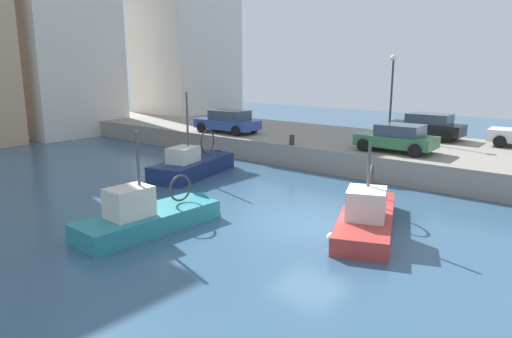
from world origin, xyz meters
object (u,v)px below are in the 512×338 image
fishing_boat_red (367,221)px  mooring_bollard_mid (292,140)px  parked_car_blue (228,121)px  fishing_boat_teal (158,223)px  fishing_boat_navy (197,171)px  parked_car_black (426,126)px  quay_streetlamp (392,83)px  parked_car_green (397,138)px

fishing_boat_red → mooring_bollard_mid: 9.87m
parked_car_blue → mooring_bollard_mid: 6.02m
parked_car_blue → mooring_bollard_mid: (-1.24, -5.87, -0.46)m
fishing_boat_teal → fishing_boat_navy: bearing=36.9°
fishing_boat_teal → parked_car_black: size_ratio=1.36×
fishing_boat_red → parked_car_blue: (7.43, 13.44, 1.78)m
fishing_boat_red → mooring_bollard_mid: size_ratio=11.98×
quay_streetlamp → parked_car_green: bearing=-151.6°
fishing_boat_red → parked_car_blue: size_ratio=1.53×
fishing_boat_red → parked_car_black: size_ratio=1.53×
parked_car_green → quay_streetlamp: size_ratio=0.80×
parked_car_blue → parked_car_green: (0.40, -11.10, -0.02)m
parked_car_black → parked_car_blue: parked_car_black is taller
parked_car_black → quay_streetlamp: bearing=122.9°
fishing_boat_teal → parked_car_green: 13.12m
parked_car_blue → fishing_boat_red: bearing=-118.9°
fishing_boat_teal → quay_streetlamp: size_ratio=1.21×
mooring_bollard_mid → fishing_boat_red: bearing=-129.3°
fishing_boat_teal → parked_car_green: (12.61, -3.15, 1.77)m
fishing_boat_navy → mooring_bollard_mid: bearing=-31.8°
parked_car_black → mooring_bollard_mid: bearing=144.5°
fishing_boat_navy → parked_car_blue: (5.74, 3.08, 1.82)m
fishing_boat_navy → parked_car_blue: bearing=28.3°
parked_car_green → quay_streetlamp: 5.22m
fishing_boat_navy → parked_car_black: (11.29, -7.63, 1.84)m
fishing_boat_red → quay_streetlamp: (11.84, 4.50, 4.31)m
fishing_boat_navy → mooring_bollard_mid: 5.46m
mooring_bollard_mid → fishing_boat_teal: bearing=-169.3°
fishing_boat_red → mooring_bollard_mid: fishing_boat_red is taller
fishing_boat_red → parked_car_green: (7.83, 2.34, 1.76)m
fishing_boat_red → fishing_boat_teal: bearing=131.1°
fishing_boat_teal → fishing_boat_navy: 8.10m
fishing_boat_teal → fishing_boat_navy: (6.48, 4.87, -0.02)m
fishing_boat_red → quay_streetlamp: size_ratio=1.36×
parked_car_green → fishing_boat_red: bearing=-163.4°
fishing_boat_teal → parked_car_blue: size_ratio=1.36×
fishing_boat_red → parked_car_black: 13.39m
fishing_boat_navy → mooring_bollard_mid: (4.49, -2.79, 1.36)m
parked_car_green → quay_streetlamp: (4.01, 2.16, 2.55)m
fishing_boat_teal → mooring_bollard_mid: 11.25m
fishing_boat_navy → fishing_boat_teal: bearing=-143.1°
fishing_boat_teal → mooring_bollard_mid: bearing=10.7°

